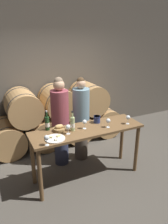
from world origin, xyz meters
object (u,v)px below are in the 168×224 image
(person_right, at_px, (81,119))
(wine_glass_left, at_px, (68,127))
(wine_bottle_white, at_px, (73,124))
(wine_glass_far_right, at_px, (128,118))
(person_left, at_px, (60,122))
(wine_glass_center, at_px, (85,122))
(bread_basket, at_px, (59,129))
(wine_glass_far_left, at_px, (47,138))
(wine_glass_right, at_px, (108,121))
(blue_crock, at_px, (97,119))
(wine_bottle_red, at_px, (47,123))
(tasting_table, at_px, (87,136))
(cheese_plate, at_px, (55,138))

(person_right, xyz_separation_m, wine_glass_left, (-0.52, -0.66, 0.21))
(wine_bottle_white, xyz_separation_m, wine_glass_far_right, (0.95, -0.16, -0.00))
(person_left, relative_size, wine_glass_left, 10.89)
(person_right, height_order, wine_glass_center, person_right)
(bread_basket, height_order, wine_glass_center, wine_glass_center)
(wine_glass_far_left, bearing_deg, wine_glass_right, 7.54)
(blue_crock, bearing_deg, wine_glass_left, -162.37)
(blue_crock, bearing_deg, wine_glass_right, -74.67)
(blue_crock, relative_size, wine_glass_right, 0.79)
(wine_bottle_white, distance_m, bread_basket, 0.23)
(wine_bottle_white, bearing_deg, person_right, 54.14)
(wine_bottle_red, relative_size, bread_basket, 1.75)
(bread_basket, xyz_separation_m, wine_glass_far_left, (-0.31, -0.36, 0.07))
(tasting_table, relative_size, blue_crock, 15.36)
(cheese_plate, bearing_deg, person_right, 43.66)
(wine_glass_far_right, bearing_deg, wine_glass_center, 168.92)
(person_right, height_order, bread_basket, person_right)
(wine_glass_far_right, bearing_deg, person_right, 126.06)
(person_left, xyz_separation_m, person_right, (0.42, -0.00, -0.03))
(blue_crock, xyz_separation_m, bread_basket, (-0.70, -0.03, -0.03))
(person_left, height_order, cheese_plate, person_left)
(wine_glass_center, bearing_deg, tasting_table, -24.59)
(wine_glass_right, bearing_deg, bread_basket, 164.21)
(tasting_table, distance_m, person_left, 0.66)
(person_right, relative_size, wine_bottle_white, 4.94)
(wine_glass_center, bearing_deg, person_right, 70.19)
(person_left, relative_size, wine_glass_right, 10.89)
(person_right, height_order, wine_glass_left, person_right)
(wine_glass_far_right, bearing_deg, wine_bottle_white, 170.39)
(wine_glass_left, xyz_separation_m, wine_glass_right, (0.68, -0.06, 0.00))
(tasting_table, relative_size, wine_glass_center, 12.07)
(blue_crock, relative_size, bread_basket, 0.65)
(person_right, relative_size, wine_glass_right, 10.62)
(tasting_table, xyz_separation_m, person_right, (0.18, 0.61, 0.05))
(person_right, xyz_separation_m, wine_glass_far_left, (-0.92, -0.86, 0.21))
(cheese_plate, relative_size, wine_glass_far_right, 1.93)
(wine_bottle_white, xyz_separation_m, bread_basket, (-0.20, 0.08, -0.08))
(person_right, height_order, cheese_plate, person_right)
(wine_glass_right, bearing_deg, blue_crock, 105.33)
(wine_glass_center, bearing_deg, wine_bottle_white, 175.90)
(person_left, height_order, wine_glass_right, person_left)
(tasting_table, bearing_deg, cheese_plate, -168.36)
(tasting_table, height_order, wine_glass_center, wine_glass_center)
(wine_bottle_red, xyz_separation_m, wine_glass_center, (0.56, -0.22, -0.00))
(blue_crock, distance_m, cheese_plate, 0.90)
(person_right, xyz_separation_m, wine_glass_center, (-0.21, -0.59, 0.21))
(cheese_plate, xyz_separation_m, wine_glass_far_left, (-0.16, -0.13, 0.10))
(wine_bottle_white, distance_m, wine_glass_far_right, 0.97)
(person_right, distance_m, bread_basket, 0.80)
(wine_bottle_red, distance_m, bread_basket, 0.21)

